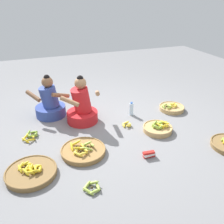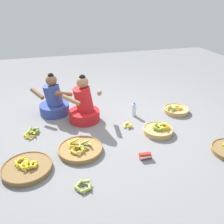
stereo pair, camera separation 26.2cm
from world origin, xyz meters
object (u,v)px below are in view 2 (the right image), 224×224
at_px(banana_basket_back_left, 158,130).
at_px(water_bottle, 134,110).
at_px(loose_bananas_front_center, 32,132).
at_px(banana_basket_near_bicycle, 27,168).
at_px(loose_bananas_mid_left, 128,125).
at_px(packet_carton_stack, 145,156).
at_px(vendor_woman_behind, 54,101).
at_px(loose_bananas_near_vendor, 84,186).
at_px(vendor_woman_front, 84,106).
at_px(banana_basket_back_center, 80,149).
at_px(banana_basket_front_right, 176,110).

distance_m(banana_basket_back_left, water_bottle, 0.68).
bearing_deg(loose_bananas_front_center, banana_basket_near_bicycle, -93.36).
distance_m(loose_bananas_mid_left, packet_carton_stack, 0.86).
height_order(vendor_woman_behind, packet_carton_stack, vendor_woman_behind).
relative_size(banana_basket_near_bicycle, loose_bananas_near_vendor, 2.71).
xyz_separation_m(loose_bananas_front_center, loose_bananas_near_vendor, (0.57, -1.35, -0.00)).
distance_m(vendor_woman_front, vendor_woman_behind, 0.62).
xyz_separation_m(banana_basket_back_center, loose_bananas_mid_left, (0.85, 0.46, -0.01)).
height_order(banana_basket_back_center, banana_basket_back_left, banana_basket_back_left).
relative_size(banana_basket_near_bicycle, loose_bananas_front_center, 1.99).
distance_m(banana_basket_back_center, loose_bananas_mid_left, 0.97).
xyz_separation_m(banana_basket_near_bicycle, water_bottle, (1.78, 1.02, 0.08)).
bearing_deg(vendor_woman_front, water_bottle, -4.81).
distance_m(banana_basket_near_bicycle, water_bottle, 2.05).
bearing_deg(water_bottle, banana_basket_back_left, -75.89).
xyz_separation_m(vendor_woman_front, banana_basket_back_center, (-0.21, -0.88, -0.22)).
bearing_deg(vendor_woman_behind, banana_basket_front_right, -14.52).
relative_size(banana_basket_back_center, packet_carton_stack, 3.49).
height_order(loose_bananas_near_vendor, water_bottle, water_bottle).
relative_size(banana_basket_near_bicycle, banana_basket_front_right, 1.35).
distance_m(loose_bananas_front_center, water_bottle, 1.74).
distance_m(vendor_woman_behind, loose_bananas_near_vendor, 2.00).
xyz_separation_m(banana_basket_back_center, banana_basket_front_right, (1.87, 0.73, 0.01)).
relative_size(vendor_woman_front, loose_bananas_mid_left, 5.07).
relative_size(vendor_woman_front, banana_basket_front_right, 1.77).
xyz_separation_m(banana_basket_near_bicycle, loose_bananas_mid_left, (1.55, 0.67, -0.01)).
distance_m(banana_basket_back_center, banana_basket_near_bicycle, 0.73).
bearing_deg(loose_bananas_mid_left, banana_basket_back_left, -38.33).
bearing_deg(banana_basket_near_bicycle, vendor_woman_behind, 73.70).
bearing_deg(packet_carton_stack, banana_basket_back_center, 153.67).
distance_m(banana_basket_back_center, banana_basket_back_left, 1.26).
bearing_deg(water_bottle, packet_carton_stack, -103.20).
height_order(banana_basket_near_bicycle, banana_basket_front_right, banana_basket_front_right).
height_order(loose_bananas_mid_left, loose_bananas_near_vendor, loose_bananas_near_vendor).
distance_m(vendor_woman_behind, water_bottle, 1.43).
xyz_separation_m(vendor_woman_front, banana_basket_near_bicycle, (-0.91, -1.09, -0.22)).
relative_size(water_bottle, packet_carton_stack, 1.41).
bearing_deg(packet_carton_stack, water_bottle, 76.80).
height_order(banana_basket_back_left, loose_bananas_front_center, banana_basket_back_left).
bearing_deg(loose_bananas_near_vendor, loose_bananas_mid_left, 51.46).
bearing_deg(banana_basket_back_center, loose_bananas_front_center, 134.68).
relative_size(banana_basket_near_bicycle, loose_bananas_mid_left, 3.87).
xyz_separation_m(banana_basket_back_center, loose_bananas_front_center, (-0.65, 0.65, -0.01)).
height_order(banana_basket_back_center, loose_bananas_near_vendor, banana_basket_back_center).
xyz_separation_m(banana_basket_back_center, banana_basket_back_left, (1.25, 0.15, 0.01)).
xyz_separation_m(vendor_woman_front, loose_bananas_mid_left, (0.64, -0.42, -0.23)).
xyz_separation_m(vendor_woman_front, water_bottle, (0.87, -0.07, -0.15)).
bearing_deg(banana_basket_near_bicycle, loose_bananas_near_vendor, -38.07).
relative_size(banana_basket_back_left, banana_basket_near_bicycle, 0.75).
xyz_separation_m(banana_basket_front_right, loose_bananas_front_center, (-2.52, -0.07, -0.02)).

